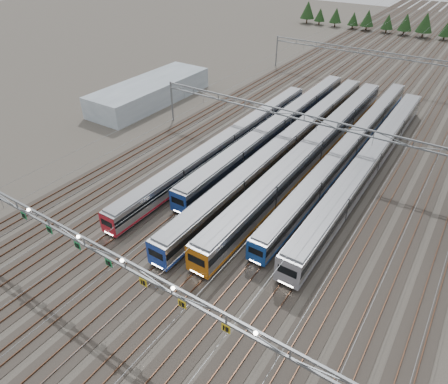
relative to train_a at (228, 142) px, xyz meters
The scene contains 13 objects.
ground 36.54m from the train_a, 72.04° to the right, with size 400.00×400.00×0.00m, color #47423A.
track_bed 66.26m from the train_a, 80.22° to the left, with size 54.00×260.00×5.42m.
train_a is the anchor object (origin of this frame).
train_b 10.79m from the train_a, 65.36° to the left, with size 2.86×58.20×3.73m.
train_c 10.25m from the train_a, 28.56° to the left, with size 2.88×67.15×3.75m.
train_d 14.41m from the train_a, 20.43° to the left, with size 3.12×64.25×4.07m.
train_e 20.76m from the train_a, 29.86° to the left, with size 2.59×64.42×3.36m.
train_f 23.36m from the train_a, 15.54° to the left, with size 3.06×58.62×4.00m.
gantry_near 36.94m from the train_a, 72.17° to the right, with size 56.36×0.61×8.08m.
gantry_mid 13.19m from the train_a, 25.20° to the left, with size 56.36×0.36×8.00m.
gantry_far 51.72m from the train_a, 77.39° to the left, with size 56.36×0.36×8.00m.
west_shed 29.36m from the train_a, 158.94° to the left, with size 10.00×30.00×4.57m, color #8F9EAA.
treeline 108.56m from the train_a, 84.53° to the left, with size 93.80×5.60×7.02m.
Camera 1 is at (22.43, -17.22, 33.36)m, focal length 32.00 mm.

